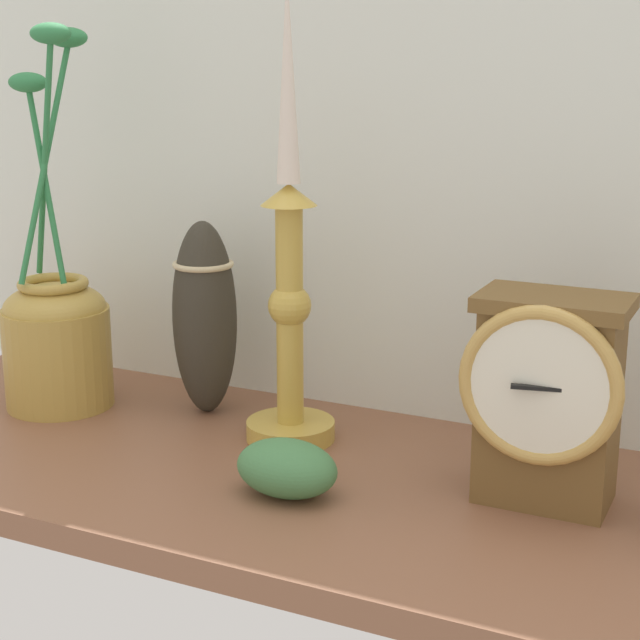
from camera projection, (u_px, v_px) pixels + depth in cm
name	position (u px, v px, depth cm)	size (l,w,h in cm)	color
ground_plane	(309.00, 484.00, 89.70)	(100.00, 36.00, 2.40)	brown
back_wall	(393.00, 90.00, 97.27)	(120.00, 2.00, 65.00)	white
mantel_clock	(547.00, 396.00, 80.91)	(12.94, 8.66, 17.47)	brown
candlestick_tall_center	(289.00, 290.00, 93.23)	(8.51, 8.51, 43.42)	gold
brass_vase_jar	(56.00, 329.00, 104.38)	(11.11, 11.11, 38.71)	#B69240
tall_ceramic_vase	(205.00, 317.00, 101.91)	(6.52, 6.52, 19.92)	#332F25
ivy_sprig	(287.00, 468.00, 83.99)	(8.90, 6.23, 4.81)	#47804A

